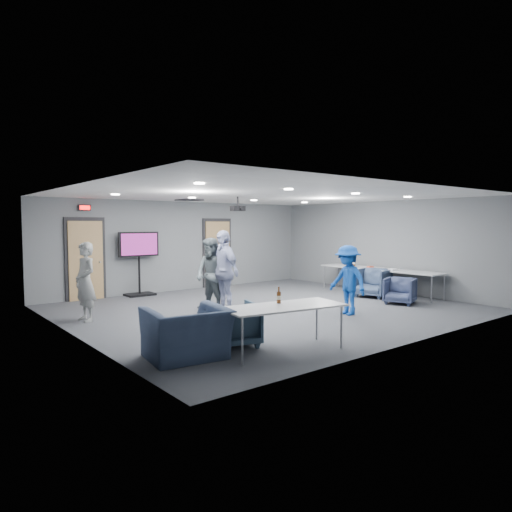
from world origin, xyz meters
TOP-DOWN VIEW (x-y plane):
  - floor at (0.00, 0.00)m, footprint 9.00×9.00m
  - ceiling at (0.00, 0.00)m, footprint 9.00×9.00m
  - wall_back at (0.00, 4.00)m, footprint 9.00×0.02m
  - wall_front at (0.00, -4.00)m, footprint 9.00×0.02m
  - wall_left at (-4.50, 0.00)m, footprint 0.02×8.00m
  - wall_right at (4.50, 0.00)m, footprint 0.02×8.00m
  - door_left at (-3.00, 3.95)m, footprint 1.06×0.17m
  - door_right at (1.20, 3.95)m, footprint 1.06×0.17m
  - exit_sign at (-3.00, 3.93)m, footprint 0.32×0.08m
  - hvac_diffuser at (-0.50, 2.80)m, footprint 0.60×0.60m
  - downlights at (0.00, 0.00)m, footprint 6.18×3.78m
  - person_a at (-3.90, 1.25)m, footprint 0.48×0.65m
  - person_b at (-1.27, 0.52)m, footprint 0.81×0.95m
  - person_c at (-1.11, 0.26)m, footprint 0.51×1.12m
  - person_d at (0.88, -1.71)m, footprint 0.63×1.03m
  - chair_right_b at (3.34, -0.53)m, footprint 1.05×1.04m
  - chair_right_c at (2.99, -1.65)m, footprint 0.93×0.92m
  - chair_front_a at (-2.63, -2.23)m, footprint 0.97×0.98m
  - chair_front_b at (-3.61, -2.40)m, footprint 1.31×1.18m
  - table_right_a at (4.00, 0.66)m, footprint 0.82×1.97m
  - table_right_b at (4.00, -1.24)m, footprint 0.78×1.88m
  - table_front_left at (-2.21, -3.00)m, footprint 2.08×1.13m
  - bottle_front at (-2.13, -2.80)m, footprint 0.07×0.07m
  - bottle_right at (4.02, 0.67)m, footprint 0.08×0.08m
  - snack_box at (4.10, 0.12)m, footprint 0.19×0.14m
  - wrapper at (3.80, -0.88)m, footprint 0.27×0.21m
  - tv_stand at (-1.58, 3.75)m, footprint 1.17×0.56m
  - projector at (-0.32, 0.77)m, footprint 0.36×0.34m

SIDE VIEW (x-z plane):
  - floor at x=0.00m, z-range 0.00..0.00m
  - chair_right_c at x=2.99m, z-range 0.00..0.66m
  - chair_front_a at x=-2.63m, z-range 0.00..0.72m
  - chair_front_b at x=-3.61m, z-range 0.00..0.76m
  - chair_right_b at x=3.34m, z-range 0.00..0.79m
  - table_right_b at x=4.00m, z-range 0.32..1.05m
  - table_right_a at x=4.00m, z-range 0.32..1.05m
  - table_front_left at x=-2.21m, z-range 0.32..1.05m
  - snack_box at x=4.10m, z-range 0.73..0.77m
  - wrapper at x=3.80m, z-range 0.73..0.79m
  - person_d at x=0.88m, z-range 0.00..1.55m
  - person_a at x=-3.90m, z-range 0.00..1.65m
  - bottle_front at x=-2.13m, z-range 0.69..0.97m
  - bottle_right at x=4.02m, z-range 0.69..0.99m
  - person_b at x=-1.27m, z-range 0.00..1.70m
  - person_c at x=-1.11m, z-range 0.00..1.88m
  - tv_stand at x=-1.58m, z-range 0.12..1.92m
  - door_left at x=-3.00m, z-range -0.05..2.19m
  - door_right at x=1.20m, z-range -0.05..2.19m
  - wall_back at x=0.00m, z-range 0.00..2.70m
  - wall_front at x=0.00m, z-range 0.00..2.70m
  - wall_left at x=-4.50m, z-range 0.00..2.70m
  - wall_right at x=4.50m, z-range 0.00..2.70m
  - projector at x=-0.32m, z-range 2.23..2.58m
  - exit_sign at x=-3.00m, z-range 2.37..2.53m
  - downlights at x=0.00m, z-range 2.67..2.69m
  - hvac_diffuser at x=-0.50m, z-range 2.67..2.70m
  - ceiling at x=0.00m, z-range 2.70..2.70m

